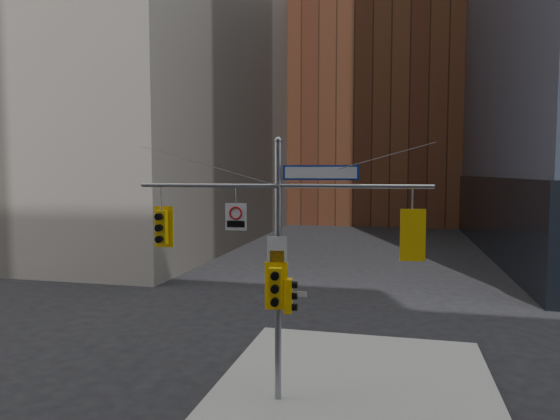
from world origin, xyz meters
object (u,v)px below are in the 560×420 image
at_px(traffic_light_west_arm, 162,227).
at_px(traffic_light_east_arm, 412,234).
at_px(street_sign_blade, 321,173).
at_px(traffic_light_pole_side, 290,296).
at_px(signal_assembly, 278,245).
at_px(traffic_light_pole_front, 276,287).
at_px(regulatory_sign_arm, 236,216).

xyz_separation_m(traffic_light_west_arm, traffic_light_east_arm, (6.88, -0.01, -0.00)).
xyz_separation_m(traffic_light_west_arm, street_sign_blade, (4.55, -0.01, 1.55)).
bearing_deg(street_sign_blade, traffic_light_pole_side, 176.50).
relative_size(signal_assembly, street_sign_blade, 4.01).
xyz_separation_m(signal_assembly, traffic_light_pole_side, (0.32, 0.01, -1.38)).
distance_m(signal_assembly, traffic_light_east_arm, 3.49).
bearing_deg(signal_assembly, traffic_light_pole_side, 1.86).
bearing_deg(street_sign_blade, signal_assembly, 177.15).
distance_m(traffic_light_east_arm, traffic_light_pole_front, 3.79).
height_order(traffic_light_east_arm, street_sign_blade, street_sign_blade).
relative_size(street_sign_blade, regulatory_sign_arm, 2.69).
relative_size(traffic_light_west_arm, traffic_light_east_arm, 0.91).
bearing_deg(traffic_light_pole_front, street_sign_blade, 5.17).
height_order(traffic_light_west_arm, street_sign_blade, street_sign_blade).
relative_size(traffic_light_east_arm, street_sign_blade, 0.65).
distance_m(traffic_light_west_arm, regulatory_sign_arm, 2.26).
bearing_deg(traffic_light_west_arm, regulatory_sign_arm, -3.26).
bearing_deg(regulatory_sign_arm, traffic_light_pole_front, -14.42).
height_order(signal_assembly, traffic_light_east_arm, signal_assembly).
height_order(traffic_light_pole_front, street_sign_blade, street_sign_blade).
distance_m(signal_assembly, street_sign_blade, 2.25).
distance_m(traffic_light_east_arm, street_sign_blade, 2.80).
xyz_separation_m(signal_assembly, traffic_light_east_arm, (3.47, 0.00, 0.38)).
height_order(signal_assembly, traffic_light_pole_front, signal_assembly).
xyz_separation_m(traffic_light_east_arm, traffic_light_pole_side, (-3.15, 0.01, -1.76)).
bearing_deg(signal_assembly, traffic_light_pole_front, -90.19).
relative_size(traffic_light_west_arm, traffic_light_pole_side, 1.28).
bearing_deg(regulatory_sign_arm, traffic_light_east_arm, -2.36).
height_order(traffic_light_pole_side, regulatory_sign_arm, regulatory_sign_arm).
xyz_separation_m(traffic_light_pole_front, street_sign_blade, (1.15, 0.27, 3.03)).
relative_size(traffic_light_pole_front, street_sign_blade, 0.65).
relative_size(traffic_light_pole_front, regulatory_sign_arm, 1.74).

